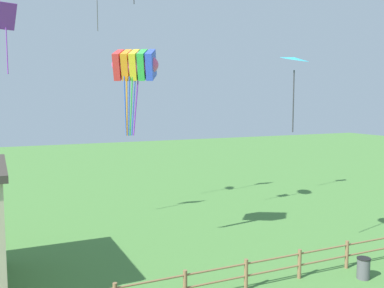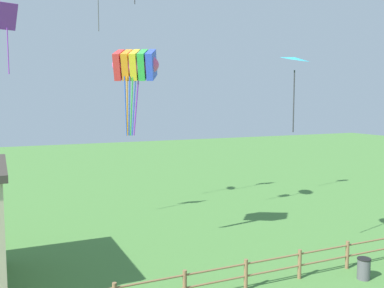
% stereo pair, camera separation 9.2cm
% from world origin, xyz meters
% --- Properties ---
extents(wooden_fence, '(16.50, 0.14, 1.11)m').
position_xyz_m(wooden_fence, '(0.00, 5.78, 0.64)').
color(wooden_fence, brown).
rests_on(wooden_fence, ground_plane).
extents(trash_bin, '(0.51, 0.51, 0.80)m').
position_xyz_m(trash_bin, '(5.66, 4.75, 0.40)').
color(trash_bin, '#4C4C51').
rests_on(trash_bin, ground_plane).
extents(kite_rainbow_parafoil, '(2.43, 2.18, 3.72)m').
position_xyz_m(kite_rainbow_parafoil, '(-1.09, 11.22, 8.13)').
color(kite_rainbow_parafoil, '#E54C8C').
extents(kite_cyan_delta, '(1.44, 1.43, 3.13)m').
position_xyz_m(kite_cyan_delta, '(4.38, 7.49, 8.23)').
color(kite_cyan_delta, '#2DB2C6').
extents(kite_purple_streamer, '(1.05, 0.83, 3.22)m').
position_xyz_m(kite_purple_streamer, '(-5.97, 15.44, 10.23)').
color(kite_purple_streamer, purple).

